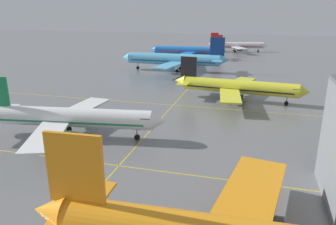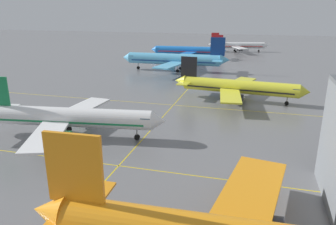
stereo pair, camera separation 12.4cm
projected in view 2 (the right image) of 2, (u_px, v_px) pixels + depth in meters
airliner_second_row at (69, 117)px, 59.31m from camera, size 35.13×30.04×10.92m
airliner_third_row at (237, 87)px, 82.89m from camera, size 34.10×29.28×10.60m
airliner_far_left_stand at (175, 59)px, 122.08m from camera, size 41.06×35.53×12.80m
airliner_far_right_stand at (188, 50)px, 152.77m from camera, size 35.65×30.70×11.08m
airliner_distant_taxiway at (238, 45)px, 176.76m from camera, size 32.15×27.33×10.08m
taxiway_markings at (119, 166)px, 49.22m from camera, size 164.83×110.45×0.01m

